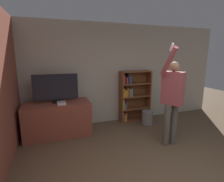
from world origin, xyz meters
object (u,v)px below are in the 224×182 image
object	(u,v)px
game_console	(62,103)
bookshelf	(132,96)
person	(173,96)
waste_bin	(147,118)
television	(56,88)

from	to	relation	value
game_console	bookshelf	size ratio (longest dim) A/B	0.15
bookshelf	person	distance (m)	1.58
person	waste_bin	world-z (taller)	person
television	bookshelf	bearing A→B (deg)	7.08
television	waste_bin	distance (m)	2.52
bookshelf	game_console	bearing A→B (deg)	-166.56
game_console	bookshelf	world-z (taller)	bookshelf
television	person	world-z (taller)	person
person	waste_bin	distance (m)	1.42
game_console	person	size ratio (longest dim) A/B	0.10
game_console	person	distance (m)	2.39
television	game_console	distance (m)	0.39
bookshelf	person	size ratio (longest dim) A/B	0.69
television	person	distance (m)	2.56
television	game_console	xyz separation A→B (m)	(0.10, -0.21, -0.31)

